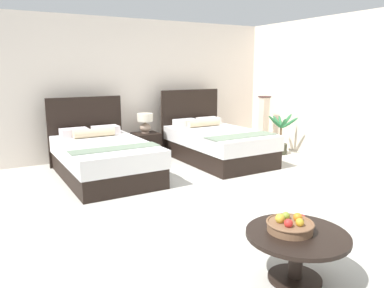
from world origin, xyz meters
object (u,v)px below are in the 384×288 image
(table_lamp, at_px, (145,121))
(bed_near_window, at_px, (103,157))
(floor_lamp_corner, at_px, (264,123))
(potted_palm, at_px, (281,140))
(fruit_bowl, at_px, (290,225))
(coffee_table, at_px, (297,245))
(loose_apple, at_px, (302,218))
(nightstand, at_px, (146,145))
(bed_near_corner, at_px, (216,143))

(table_lamp, bearing_deg, bed_near_window, -141.48)
(floor_lamp_corner, relative_size, potted_palm, 1.37)
(table_lamp, relative_size, fruit_bowl, 0.98)
(coffee_table, xyz_separation_m, loose_apple, (0.19, 0.14, 0.14))
(nightstand, relative_size, coffee_table, 0.59)
(coffee_table, bearing_deg, bed_near_corner, 65.87)
(fruit_bowl, height_order, loose_apple, fruit_bowl)
(coffee_table, bearing_deg, table_lamp, 82.62)
(nightstand, height_order, table_lamp, table_lamp)
(loose_apple, xyz_separation_m, floor_lamp_corner, (3.03, 4.07, 0.12))
(floor_lamp_corner, xyz_separation_m, potted_palm, (-0.05, -0.61, -0.29))
(nightstand, relative_size, fruit_bowl, 1.27)
(bed_near_corner, xyz_separation_m, table_lamp, (-1.09, 0.89, 0.40))
(loose_apple, distance_m, potted_palm, 4.56)
(table_lamp, bearing_deg, floor_lamp_corner, -10.38)
(loose_apple, bearing_deg, nightstand, 84.75)
(potted_palm, bearing_deg, fruit_bowl, -132.11)
(bed_near_window, xyz_separation_m, table_lamp, (1.12, 0.89, 0.40))
(floor_lamp_corner, bearing_deg, bed_near_window, -173.70)
(potted_palm, bearing_deg, bed_near_window, 176.88)
(table_lamp, bearing_deg, fruit_bowl, -97.83)
(table_lamp, xyz_separation_m, floor_lamp_corner, (2.61, -0.48, -0.15))
(table_lamp, bearing_deg, bed_near_corner, -39.08)
(bed_near_window, bearing_deg, bed_near_corner, 0.02)
(table_lamp, relative_size, floor_lamp_corner, 0.33)
(table_lamp, height_order, loose_apple, table_lamp)
(bed_near_window, bearing_deg, floor_lamp_corner, 6.30)
(coffee_table, bearing_deg, potted_palm, 48.62)
(bed_near_corner, bearing_deg, table_lamp, 140.92)
(nightstand, relative_size, potted_palm, 0.59)
(potted_palm, bearing_deg, loose_apple, -130.76)
(coffee_table, relative_size, floor_lamp_corner, 0.73)
(fruit_bowl, height_order, floor_lamp_corner, floor_lamp_corner)
(bed_near_window, height_order, table_lamp, bed_near_window)
(nightstand, relative_size, loose_apple, 6.86)
(fruit_bowl, xyz_separation_m, loose_apple, (0.22, 0.08, -0.02))
(fruit_bowl, bearing_deg, table_lamp, 82.17)
(nightstand, relative_size, floor_lamp_corner, 0.43)
(bed_near_corner, bearing_deg, loose_apple, -112.45)
(potted_palm, bearing_deg, coffee_table, -131.38)
(coffee_table, height_order, floor_lamp_corner, floor_lamp_corner)
(floor_lamp_corner, height_order, potted_palm, floor_lamp_corner)
(coffee_table, relative_size, loose_apple, 11.57)
(loose_apple, bearing_deg, table_lamp, 84.78)
(bed_near_window, height_order, floor_lamp_corner, bed_near_window)
(bed_near_corner, xyz_separation_m, coffee_table, (-1.70, -3.80, -0.02))
(bed_near_window, xyz_separation_m, coffee_table, (0.51, -3.80, -0.01))
(bed_near_window, relative_size, floor_lamp_corner, 1.89)
(nightstand, distance_m, coffee_table, 4.71)
(bed_near_corner, distance_m, table_lamp, 1.46)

